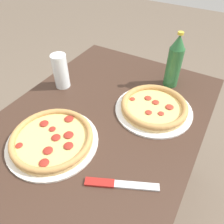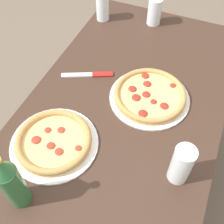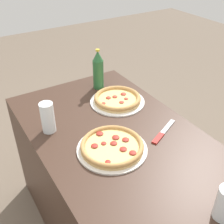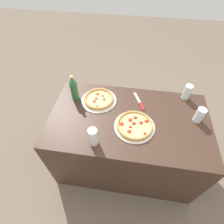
{
  "view_description": "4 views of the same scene",
  "coord_description": "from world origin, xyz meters",
  "views": [
    {
      "loc": [
        0.36,
        0.34,
        1.29
      ],
      "look_at": [
        -0.15,
        0.04,
        0.74
      ],
      "focal_mm": 35.0,
      "sensor_mm": 36.0,
      "label": 1
    },
    {
      "loc": [
        -0.67,
        -0.22,
        1.53
      ],
      "look_at": [
        -0.11,
        0.01,
        0.76
      ],
      "focal_mm": 45.0,
      "sensor_mm": 36.0,
      "label": 2
    },
    {
      "loc": [
        0.84,
        -0.57,
        1.52
      ],
      "look_at": [
        -0.13,
        0.03,
        0.77
      ],
      "focal_mm": 45.0,
      "sensor_mm": 36.0,
      "label": 3
    },
    {
      "loc": [
        -0.01,
        -0.88,
        1.79
      ],
      "look_at": [
        -0.14,
        0.01,
        0.75
      ],
      "focal_mm": 28.0,
      "sensor_mm": 36.0,
      "label": 4
    }
  ],
  "objects": [
    {
      "name": "ground_plane",
      "position": [
        0.0,
        0.0,
        0.0
      ],
      "size": [
        8.0,
        8.0,
        0.0
      ],
      "primitive_type": "plane",
      "color": "#6B5B4C"
    },
    {
      "name": "table",
      "position": [
        0.0,
        0.0,
        0.35
      ],
      "size": [
        1.28,
        0.73,
        0.71
      ],
      "color": "#3D281E",
      "rests_on": "ground_plane"
    },
    {
      "name": "pizza_veggie",
      "position": [
        0.05,
        -0.08,
        0.73
      ],
      "size": [
        0.31,
        0.31,
        0.04
      ],
      "color": "silver",
      "rests_on": "table"
    },
    {
      "name": "pizza_pepperoni",
      "position": [
        -0.28,
        0.16,
        0.73
      ],
      "size": [
        0.3,
        0.3,
        0.04
      ],
      "color": "white",
      "rests_on": "table"
    },
    {
      "name": "glass_orange_juice",
      "position": [
        0.46,
        0.3,
        0.77
      ],
      "size": [
        0.06,
        0.06,
        0.14
      ],
      "color": "white",
      "rests_on": "table"
    },
    {
      "name": "glass_iced_tea",
      "position": [
        -0.23,
        -0.26,
        0.78
      ],
      "size": [
        0.06,
        0.06,
        0.15
      ],
      "color": "white",
      "rests_on": "table"
    },
    {
      "name": "glass_cola",
      "position": [
        0.53,
        0.06,
        0.77
      ],
      "size": [
        0.07,
        0.07,
        0.13
      ],
      "color": "white",
      "rests_on": "table"
    },
    {
      "name": "beer_bottle",
      "position": [
        -0.48,
        0.15,
        0.82
      ],
      "size": [
        0.06,
        0.06,
        0.24
      ],
      "color": "#286033",
      "rests_on": "table"
    },
    {
      "name": "knife",
      "position": [
        0.07,
        0.19,
        0.71
      ],
      "size": [
        0.11,
        0.2,
        0.01
      ],
      "color": "maroon",
      "rests_on": "table"
    }
  ]
}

